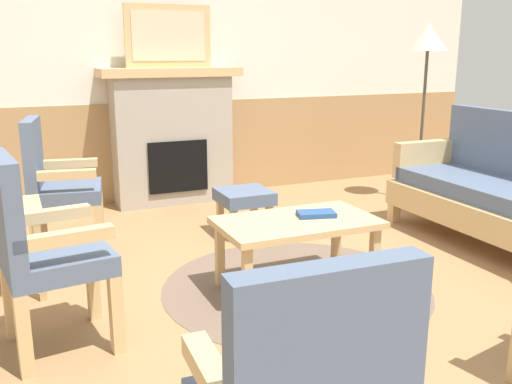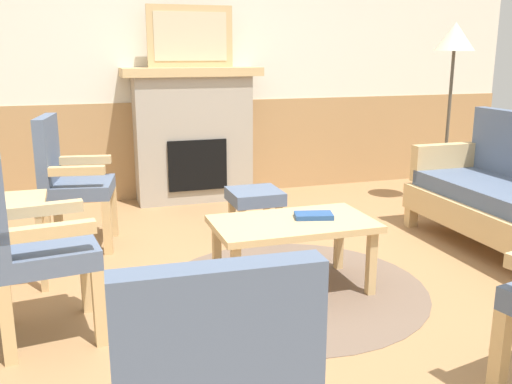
{
  "view_description": "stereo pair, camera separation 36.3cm",
  "coord_description": "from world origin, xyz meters",
  "px_view_note": "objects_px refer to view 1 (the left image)",
  "views": [
    {
      "loc": [
        -1.41,
        -2.88,
        1.43
      ],
      "look_at": [
        0.0,
        0.35,
        0.55
      ],
      "focal_mm": 39.73,
      "sensor_mm": 36.0,
      "label": 1
    },
    {
      "loc": [
        -1.07,
        -3.01,
        1.43
      ],
      "look_at": [
        0.0,
        0.35,
        0.55
      ],
      "focal_mm": 39.73,
      "sensor_mm": 36.0,
      "label": 2
    }
  ],
  "objects_px": {
    "framed_picture": "(168,36)",
    "book_on_table": "(316,214)",
    "armchair_by_window_left": "(55,181)",
    "floor_lamp_by_couch": "(428,49)",
    "side_table": "(3,225)",
    "armchair_near_fireplace": "(40,245)",
    "coffee_table": "(297,228)",
    "fireplace": "(172,135)",
    "footstool": "(244,199)",
    "couch": "(506,195)"
  },
  "relations": [
    {
      "from": "coffee_table",
      "to": "armchair_by_window_left",
      "type": "bearing_deg",
      "value": 136.05
    },
    {
      "from": "armchair_near_fireplace",
      "to": "armchair_by_window_left",
      "type": "relative_size",
      "value": 1.0
    },
    {
      "from": "fireplace",
      "to": "coffee_table",
      "type": "height_order",
      "value": "fireplace"
    },
    {
      "from": "armchair_by_window_left",
      "to": "armchair_near_fireplace",
      "type": "bearing_deg",
      "value": -97.22
    },
    {
      "from": "couch",
      "to": "coffee_table",
      "type": "distance_m",
      "value": 1.77
    },
    {
      "from": "armchair_by_window_left",
      "to": "fireplace",
      "type": "bearing_deg",
      "value": 43.23
    },
    {
      "from": "framed_picture",
      "to": "couch",
      "type": "bearing_deg",
      "value": -49.91
    },
    {
      "from": "framed_picture",
      "to": "coffee_table",
      "type": "bearing_deg",
      "value": -86.81
    },
    {
      "from": "side_table",
      "to": "floor_lamp_by_couch",
      "type": "bearing_deg",
      "value": 12.38
    },
    {
      "from": "framed_picture",
      "to": "book_on_table",
      "type": "relative_size",
      "value": 3.49
    },
    {
      "from": "coffee_table",
      "to": "armchair_near_fireplace",
      "type": "bearing_deg",
      "value": -173.2
    },
    {
      "from": "coffee_table",
      "to": "fireplace",
      "type": "bearing_deg",
      "value": 93.19
    },
    {
      "from": "couch",
      "to": "armchair_by_window_left",
      "type": "distance_m",
      "value": 3.27
    },
    {
      "from": "armchair_by_window_left",
      "to": "floor_lamp_by_couch",
      "type": "xyz_separation_m",
      "value": [
        3.38,
        0.19,
        0.91
      ]
    },
    {
      "from": "coffee_table",
      "to": "armchair_near_fireplace",
      "type": "relative_size",
      "value": 0.98
    },
    {
      "from": "armchair_near_fireplace",
      "to": "framed_picture",
      "type": "bearing_deg",
      "value": 61.91
    },
    {
      "from": "framed_picture",
      "to": "couch",
      "type": "relative_size",
      "value": 0.44
    },
    {
      "from": "coffee_table",
      "to": "side_table",
      "type": "bearing_deg",
      "value": 159.58
    },
    {
      "from": "framed_picture",
      "to": "floor_lamp_by_couch",
      "type": "bearing_deg",
      "value": -21.89
    },
    {
      "from": "framed_picture",
      "to": "footstool",
      "type": "distance_m",
      "value": 1.77
    },
    {
      "from": "coffee_table",
      "to": "floor_lamp_by_couch",
      "type": "distance_m",
      "value": 2.75
    },
    {
      "from": "couch",
      "to": "armchair_near_fireplace",
      "type": "bearing_deg",
      "value": -175.78
    },
    {
      "from": "footstool",
      "to": "armchair_by_window_left",
      "type": "bearing_deg",
      "value": 174.93
    },
    {
      "from": "footstool",
      "to": "coffee_table",
      "type": "bearing_deg",
      "value": -95.83
    },
    {
      "from": "book_on_table",
      "to": "armchair_by_window_left",
      "type": "bearing_deg",
      "value": 139.33
    },
    {
      "from": "couch",
      "to": "armchair_by_window_left",
      "type": "relative_size",
      "value": 1.84
    },
    {
      "from": "coffee_table",
      "to": "book_on_table",
      "type": "distance_m",
      "value": 0.16
    },
    {
      "from": "couch",
      "to": "armchair_near_fireplace",
      "type": "relative_size",
      "value": 1.84
    },
    {
      "from": "fireplace",
      "to": "armchair_near_fireplace",
      "type": "xyz_separation_m",
      "value": [
        -1.33,
        -2.5,
        -0.11
      ]
    },
    {
      "from": "framed_picture",
      "to": "floor_lamp_by_couch",
      "type": "distance_m",
      "value": 2.4
    },
    {
      "from": "book_on_table",
      "to": "coffee_table",
      "type": "bearing_deg",
      "value": -174.46
    },
    {
      "from": "fireplace",
      "to": "framed_picture",
      "type": "xyz_separation_m",
      "value": [
        0.0,
        0.0,
        0.91
      ]
    },
    {
      "from": "fireplace",
      "to": "framed_picture",
      "type": "height_order",
      "value": "framed_picture"
    },
    {
      "from": "armchair_by_window_left",
      "to": "side_table",
      "type": "xyz_separation_m",
      "value": [
        -0.35,
        -0.63,
        -0.1
      ]
    },
    {
      "from": "side_table",
      "to": "framed_picture",
      "type": "bearing_deg",
      "value": 48.73
    },
    {
      "from": "coffee_table",
      "to": "side_table",
      "type": "height_order",
      "value": "side_table"
    },
    {
      "from": "book_on_table",
      "to": "armchair_near_fireplace",
      "type": "height_order",
      "value": "armchair_near_fireplace"
    },
    {
      "from": "fireplace",
      "to": "side_table",
      "type": "bearing_deg",
      "value": -131.28
    },
    {
      "from": "framed_picture",
      "to": "book_on_table",
      "type": "distance_m",
      "value": 2.57
    },
    {
      "from": "couch",
      "to": "footstool",
      "type": "xyz_separation_m",
      "value": [
        -1.66,
        1.05,
        -0.11
      ]
    },
    {
      "from": "fireplace",
      "to": "couch",
      "type": "distance_m",
      "value": 2.96
    },
    {
      "from": "fireplace",
      "to": "book_on_table",
      "type": "distance_m",
      "value": 2.33
    },
    {
      "from": "book_on_table",
      "to": "footstool",
      "type": "relative_size",
      "value": 0.57
    },
    {
      "from": "footstool",
      "to": "armchair_near_fireplace",
      "type": "distance_m",
      "value": 2.05
    },
    {
      "from": "framed_picture",
      "to": "armchair_near_fireplace",
      "type": "height_order",
      "value": "framed_picture"
    },
    {
      "from": "coffee_table",
      "to": "footstool",
      "type": "distance_m",
      "value": 1.12
    },
    {
      "from": "couch",
      "to": "armchair_near_fireplace",
      "type": "height_order",
      "value": "same"
    },
    {
      "from": "book_on_table",
      "to": "armchair_by_window_left",
      "type": "distance_m",
      "value": 1.88
    },
    {
      "from": "book_on_table",
      "to": "side_table",
      "type": "bearing_deg",
      "value": 161.48
    },
    {
      "from": "couch",
      "to": "armchair_by_window_left",
      "type": "height_order",
      "value": "same"
    }
  ]
}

